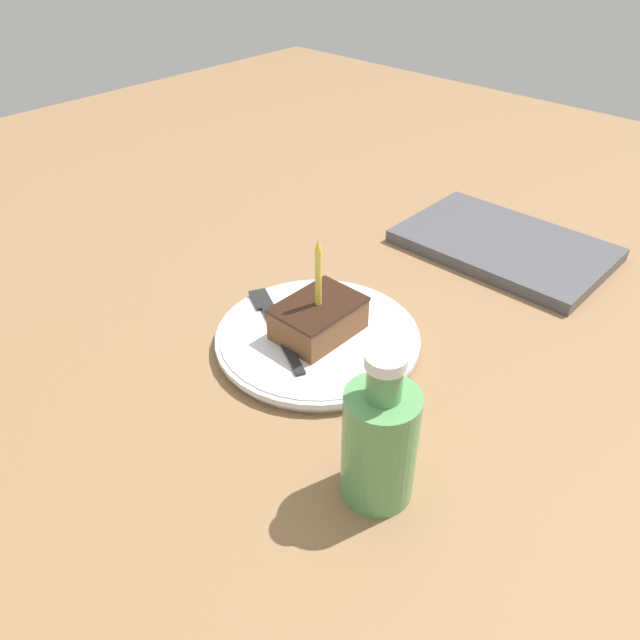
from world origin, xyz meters
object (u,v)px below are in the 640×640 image
plate (320,340)px  fork (274,323)px  cake_slice (321,319)px  bottle (380,441)px  marble_board (504,245)px

plate → fork: fork is taller
cake_slice → bottle: size_ratio=0.79×
fork → cake_slice: bearing=-155.4°
plate → bottle: size_ratio=1.53×
fork → bottle: bottle is taller
plate → cake_slice: size_ratio=1.93×
plate → bottle: 0.24m
cake_slice → fork: cake_slice is taller
marble_board → plate: bearing=82.9°
cake_slice → marble_board: cake_slice is taller
fork → plate: bearing=-156.6°
bottle → marble_board: bottle is taller
plate → cake_slice: cake_slice is taller
plate → marble_board: (-0.05, -0.38, -0.00)m
plate → fork: size_ratio=1.48×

